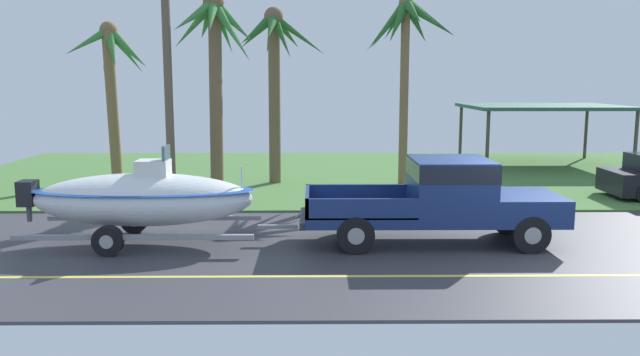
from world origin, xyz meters
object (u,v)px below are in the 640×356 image
Objects in this scene: palm_tree_far_right at (215,46)px; boat_on_trailer at (142,199)px; palm_tree_near_left at (111,66)px; utility_pole at (168,67)px; pickup_truck_towing at (448,197)px; palm_tree_mid at (274,55)px; carport_awning at (542,108)px; palm_tree_near_right at (407,36)px.

boat_on_trailer is at bearing -98.94° from palm_tree_far_right.
palm_tree_far_right reaches higher than palm_tree_near_left.
utility_pole reaches higher than palm_tree_near_left.
boat_on_trailer is 9.76m from palm_tree_near_left.
palm_tree_near_left is at bearing 142.08° from palm_tree_far_right.
palm_tree_mid is at bearing 117.71° from pickup_truck_towing.
utility_pole reaches higher than palm_tree_mid.
carport_awning is 0.98× the size of palm_tree_near_right.
utility_pole is (-13.80, -8.47, 1.53)m from carport_awning.
palm_tree_mid reaches higher than palm_tree_near_left.
palm_tree_near_left is 5.25m from palm_tree_far_right.
utility_pole reaches higher than palm_tree_near_right.
palm_tree_far_right is at bearing -119.05° from palm_tree_mid.
palm_tree_near_right is 8.16m from utility_pole.
palm_tree_far_right is 1.75m from utility_pole.
carport_awning is at bearing 13.85° from palm_tree_near_left.
utility_pole is (-2.77, -4.01, -0.48)m from palm_tree_mid.
pickup_truck_towing is at bearing -40.61° from palm_tree_near_left.
palm_tree_near_left is (-16.75, -4.13, 1.65)m from carport_awning.
utility_pole reaches higher than palm_tree_far_right.
palm_tree_mid is at bearing -157.99° from carport_awning.
palm_tree_near_left is 0.73× the size of utility_pole.
boat_on_trailer is 18.64m from carport_awning.
boat_on_trailer is 1.09× the size of palm_tree_near_left.
pickup_truck_towing is 10.02m from palm_tree_mid.
boat_on_trailer is 11.25m from palm_tree_near_right.
carport_awning is 1.01× the size of palm_tree_far_right.
palm_tree_near_left reaches higher than boat_on_trailer.
carport_awning reaches higher than boat_on_trailer.
palm_tree_far_right is (-6.11, -2.38, -0.44)m from palm_tree_near_right.
carport_awning is at bearing 30.18° from palm_tree_far_right.
utility_pole is (-7.15, 4.32, 2.95)m from pickup_truck_towing.
palm_tree_near_left is at bearing 124.25° from utility_pole.
palm_tree_near_right is at bearing 48.32° from boat_on_trailer.
boat_on_trailer is at bearing -136.51° from carport_awning.
palm_tree_near_right is 6.58m from palm_tree_far_right.
carport_awning is 12.06m from palm_tree_mid.
pickup_truck_towing is 0.94× the size of carport_awning.
boat_on_trailer is at bearing -69.35° from palm_tree_near_left.
palm_tree_far_right is at bearing -149.82° from carport_awning.
pickup_truck_towing is at bearing -90.96° from palm_tree_near_right.
palm_tree_far_right reaches higher than carport_awning.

